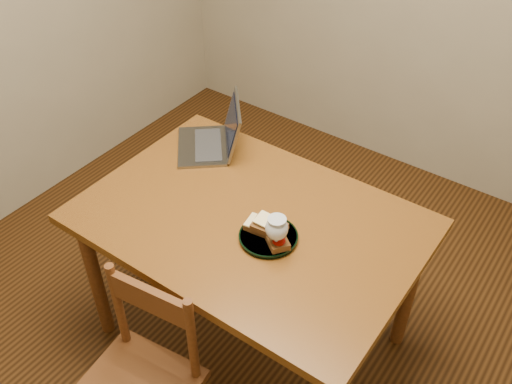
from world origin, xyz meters
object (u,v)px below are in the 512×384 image
Objects in this scene: chair at (138,377)px; laptop at (216,136)px; table at (250,233)px; plate at (268,237)px; milk_glass at (276,235)px.

laptop reaches higher than chair.
chair is (-0.02, -0.65, -0.20)m from table.
chair is at bearing -103.52° from plate.
table is 0.68m from chair.
laptop is (-0.38, 0.94, 0.35)m from chair.
plate is at bearing 69.33° from chair.
milk_glass is at bearing -26.17° from table.
milk_glass reaches higher than chair.
milk_glass is (0.18, -0.09, 0.17)m from table.
laptop reaches higher than milk_glass.
table is at bearing 153.83° from milk_glass.
laptop is (-0.52, 0.35, 0.05)m from plate.
plate reaches higher than table.
milk_glass is at bearing 16.07° from laptop.
laptop is at bearing 104.96° from chair.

